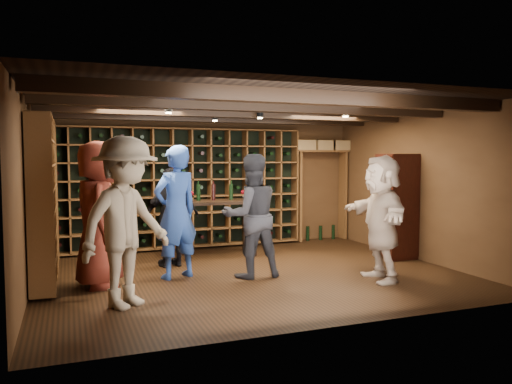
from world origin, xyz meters
name	(u,v)px	position (x,y,z in m)	size (l,w,h in m)	color
ground	(251,273)	(0.00, 0.00, 0.00)	(6.00, 6.00, 0.00)	black
room_shell	(250,110)	(0.00, 0.05, 2.42)	(6.00, 6.00, 6.00)	#56371D
wine_rack_back	(182,188)	(-0.52, 2.33, 1.15)	(4.65, 0.30, 2.20)	brown
wine_rack_left	(45,198)	(-2.83, 0.82, 1.15)	(0.30, 2.65, 2.20)	brown
crate_shelf	(322,165)	(2.41, 2.32, 1.57)	(1.20, 0.32, 2.07)	brown
display_cabinet	(396,208)	(2.71, 0.20, 0.86)	(0.55, 0.50, 1.75)	black
man_blue_shirt	(176,212)	(-1.09, 0.13, 0.95)	(0.69, 0.45, 1.89)	navy
man_grey_suit	(251,216)	(-0.07, -0.19, 0.89)	(0.86, 0.67, 1.77)	black
guest_red_floral	(98,214)	(-2.15, 0.01, 0.97)	(0.95, 0.62, 1.94)	maroon
guest_woman_black	(172,217)	(-1.00, 0.90, 0.78)	(0.91, 0.38, 1.56)	black
guest_khaki	(126,222)	(-1.90, -1.03, 0.98)	(1.27, 0.73, 1.96)	#7E6F57
guest_beige	(381,218)	(1.57, -1.01, 0.88)	(1.63, 0.52, 1.76)	tan
tasting_table	(217,207)	(-0.09, 1.47, 0.85)	(1.30, 0.67, 1.25)	black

